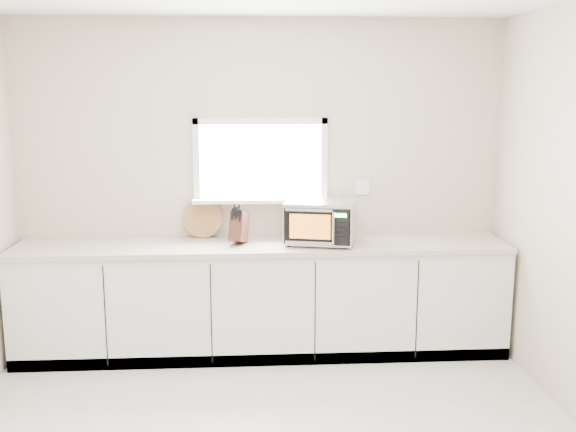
{
  "coord_description": "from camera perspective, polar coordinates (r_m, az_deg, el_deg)",
  "views": [
    {
      "loc": [
        -0.12,
        -3.54,
        2.16
      ],
      "look_at": [
        0.2,
        1.55,
        1.17
      ],
      "focal_mm": 42.0,
      "sensor_mm": 36.0,
      "label": 1
    }
  ],
  "objects": [
    {
      "name": "knife_block",
      "position": [
        5.35,
        -4.18,
        -0.88
      ],
      "size": [
        0.18,
        0.25,
        0.33
      ],
      "rotation": [
        0.0,
        0.0,
        -0.33
      ],
      "color": "#4B251A",
      "rests_on": "countertop"
    },
    {
      "name": "microwave",
      "position": [
        5.35,
        2.75,
        -0.43
      ],
      "size": [
        0.61,
        0.53,
        0.34
      ],
      "rotation": [
        0.0,
        0.0,
        -0.23
      ],
      "color": "black",
      "rests_on": "countertop"
    },
    {
      "name": "back_wall",
      "position": [
        5.6,
        -2.32,
        2.81
      ],
      "size": [
        4.0,
        0.17,
        2.7
      ],
      "color": "beige",
      "rests_on": "ground"
    },
    {
      "name": "coffee_grinder",
      "position": [
        5.6,
        4.27,
        -0.76
      ],
      "size": [
        0.15,
        0.15,
        0.2
      ],
      "rotation": [
        0.0,
        0.0,
        0.31
      ],
      "color": "#BABCC2",
      "rests_on": "countertop"
    },
    {
      "name": "cutting_board",
      "position": [
        5.6,
        -7.24,
        -0.2
      ],
      "size": [
        0.32,
        0.08,
        0.32
      ],
      "primitive_type": "cylinder",
      "rotation": [
        1.4,
        0.0,
        0.0
      ],
      "color": "olive",
      "rests_on": "countertop"
    },
    {
      "name": "cabinets",
      "position": [
        5.52,
        -2.18,
        -7.17
      ],
      "size": [
        3.92,
        0.6,
        0.88
      ],
      "primitive_type": "cube",
      "color": "silver",
      "rests_on": "ground"
    },
    {
      "name": "countertop",
      "position": [
        5.38,
        -2.21,
        -2.55
      ],
      "size": [
        3.92,
        0.64,
        0.04
      ],
      "primitive_type": "cube",
      "color": "beige",
      "rests_on": "cabinets"
    }
  ]
}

